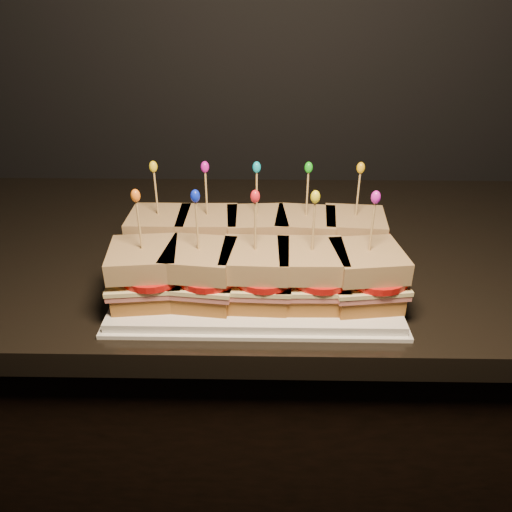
{
  "coord_description": "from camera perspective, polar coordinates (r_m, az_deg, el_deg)",
  "views": [
    {
      "loc": [
        0.43,
        0.89,
        1.31
      ],
      "look_at": [
        0.42,
        1.53,
        0.96
      ],
      "focal_mm": 35.0,
      "sensor_mm": 36.0,
      "label": 1
    }
  ],
  "objects": [
    {
      "name": "cabinet",
      "position": [
        1.19,
        -6.46,
        -18.67
      ],
      "size": [
        2.41,
        0.6,
        0.87
      ],
      "primitive_type": "cube",
      "color": "black",
      "rests_on": "ground"
    },
    {
      "name": "granite_slab",
      "position": [
        0.91,
        -7.99,
        0.91
      ],
      "size": [
        2.45,
        0.64,
        0.04
      ],
      "primitive_type": "cube",
      "color": "black",
      "rests_on": "cabinet"
    },
    {
      "name": "platter",
      "position": [
        0.75,
        0.0,
        -3.09
      ],
      "size": [
        0.39,
        0.24,
        0.02
      ],
      "primitive_type": "cube",
      "color": "white",
      "rests_on": "granite_slab"
    },
    {
      "name": "platter_rim",
      "position": [
        0.75,
        0.0,
        -3.48
      ],
      "size": [
        0.41,
        0.26,
        0.01
      ],
      "primitive_type": "cube",
      "color": "white",
      "rests_on": "granite_slab"
    },
    {
      "name": "sandwich_0_bread_bot",
      "position": [
        0.8,
        -10.68,
        0.46
      ],
      "size": [
        0.09,
        0.09,
        0.02
      ],
      "primitive_type": "cube",
      "rotation": [
        0.0,
        0.0,
        -0.01
      ],
      "color": "brown",
      "rests_on": "platter"
    },
    {
      "name": "sandwich_0_ham",
      "position": [
        0.79,
        -10.78,
        1.48
      ],
      "size": [
        0.1,
        0.09,
        0.01
      ],
      "primitive_type": "cube",
      "rotation": [
        0.0,
        0.0,
        -0.01
      ],
      "color": "#C45D53",
      "rests_on": "sandwich_0_bread_bot"
    },
    {
      "name": "sandwich_0_cheese",
      "position": [
        0.79,
        -10.83,
        1.93
      ],
      "size": [
        0.1,
        0.09,
        0.01
      ],
      "primitive_type": "cube",
      "rotation": [
        0.0,
        0.0,
        -0.01
      ],
      "color": "#F2E39B",
      "rests_on": "sandwich_0_ham"
    },
    {
      "name": "sandwich_0_tomato",
      "position": [
        0.78,
        -10.1,
        2.22
      ],
      "size": [
        0.09,
        0.09,
        0.01
      ],
      "primitive_type": "cylinder",
      "color": "red",
      "rests_on": "sandwich_0_cheese"
    },
    {
      "name": "sandwich_0_bread_top",
      "position": [
        0.78,
        -11.01,
        3.71
      ],
      "size": [
        0.09,
        0.09,
        0.03
      ],
      "primitive_type": "cube",
      "rotation": [
        0.0,
        0.0,
        -0.01
      ],
      "color": "#643311",
      "rests_on": "sandwich_0_tomato"
    },
    {
      "name": "sandwich_0_pick",
      "position": [
        0.76,
        -11.33,
        6.78
      ],
      "size": [
        0.0,
        0.0,
        0.09
      ],
      "primitive_type": "cylinder",
      "color": "tan",
      "rests_on": "sandwich_0_bread_top"
    },
    {
      "name": "sandwich_0_frill",
      "position": [
        0.75,
        -11.66,
        9.98
      ],
      "size": [
        0.01,
        0.01,
        0.02
      ],
      "primitive_type": "ellipsoid",
      "color": "yellow",
      "rests_on": "sandwich_0_pick"
    },
    {
      "name": "sandwich_1_bread_bot",
      "position": [
        0.79,
        -5.36,
        0.42
      ],
      "size": [
        0.09,
        0.09,
        0.02
      ],
      "primitive_type": "cube",
      "rotation": [
        0.0,
        0.0,
        0.02
      ],
      "color": "brown",
      "rests_on": "platter"
    },
    {
      "name": "sandwich_1_ham",
      "position": [
        0.78,
        -5.41,
        1.46
      ],
      "size": [
        0.1,
        0.09,
        0.01
      ],
      "primitive_type": "cube",
      "rotation": [
        0.0,
        0.0,
        0.02
      ],
      "color": "#C45D53",
      "rests_on": "sandwich_1_bread_bot"
    },
    {
      "name": "sandwich_1_cheese",
      "position": [
        0.78,
        -5.44,
        1.91
      ],
      "size": [
        0.1,
        0.1,
        0.01
      ],
      "primitive_type": "cube",
      "rotation": [
        0.0,
        0.0,
        0.02
      ],
      "color": "#F2E39B",
      "rests_on": "sandwich_1_ham"
    },
    {
      "name": "sandwich_1_tomato",
      "position": [
        0.77,
        -4.62,
        2.2
      ],
      "size": [
        0.09,
        0.09,
        0.01
      ],
      "primitive_type": "cylinder",
      "color": "red",
      "rests_on": "sandwich_1_cheese"
    },
    {
      "name": "sandwich_1_bread_top",
      "position": [
        0.77,
        -5.53,
        3.72
      ],
      "size": [
        0.09,
        0.09,
        0.03
      ],
      "primitive_type": "cube",
      "rotation": [
        0.0,
        0.0,
        0.02
      ],
      "color": "#643311",
      "rests_on": "sandwich_1_tomato"
    },
    {
      "name": "sandwich_1_pick",
      "position": [
        0.75,
        -5.69,
        6.84
      ],
      "size": [
        0.0,
        0.0,
        0.09
      ],
      "primitive_type": "cylinder",
      "color": "tan",
      "rests_on": "sandwich_1_bread_top"
    },
    {
      "name": "sandwich_1_frill",
      "position": [
        0.73,
        -5.86,
        10.1
      ],
      "size": [
        0.01,
        0.01,
        0.02
      ],
      "primitive_type": "ellipsoid",
      "color": "#D312AD",
      "rests_on": "sandwich_1_pick"
    },
    {
      "name": "sandwich_2_bread_bot",
      "position": [
        0.79,
        0.07,
        0.37
      ],
      "size": [
        0.09,
        0.09,
        0.02
      ],
      "primitive_type": "cube",
      "rotation": [
        0.0,
        0.0,
        0.08
      ],
      "color": "brown",
      "rests_on": "platter"
    },
    {
      "name": "sandwich_2_ham",
      "position": [
        0.78,
        0.07,
        1.42
      ],
      "size": [
        0.1,
        0.1,
        0.01
      ],
      "primitive_type": "cube",
      "rotation": [
        0.0,
        0.0,
        0.08
      ],
      "color": "#C45D53",
      "rests_on": "sandwich_2_bread_bot"
    },
    {
      "name": "sandwich_2_cheese",
      "position": [
        0.77,
        0.07,
        1.88
      ],
      "size": [
        0.1,
        0.1,
        0.01
      ],
      "primitive_type": "cube",
      "rotation": [
        0.0,
        0.0,
        0.08
      ],
      "color": "#F2E39B",
      "rests_on": "sandwich_2_ham"
    },
    {
      "name": "sandwich_2_tomato",
      "position": [
        0.77,
        0.97,
        2.17
      ],
      "size": [
        0.09,
        0.09,
        0.01
      ],
      "primitive_type": "cylinder",
      "color": "red",
      "rests_on": "sandwich_2_cheese"
    },
    {
      "name": "sandwich_2_bread_top",
      "position": [
        0.76,
        0.08,
        3.69
      ],
      "size": [
        0.1,
        0.1,
        0.03
      ],
      "primitive_type": "cube",
      "rotation": [
        0.0,
        0.0,
        0.08
      ],
      "color": "#643311",
      "rests_on": "sandwich_2_tomato"
    },
    {
      "name": "sandwich_2_pick",
      "position": [
        0.74,
        0.08,
        6.84
      ],
      "size": [
        0.0,
        0.0,
        0.09
      ],
      "primitive_type": "cylinder",
      "color": "tan",
      "rests_on": "sandwich_2_bread_top"
    },
    {
      "name": "sandwich_2_frill",
      "position": [
        0.73,
        0.08,
        10.12
      ],
      "size": [
        0.01,
        0.01,
        0.02
      ],
      "primitive_type": "ellipsoid",
      "color": "#0DA6C2",
      "rests_on": "sandwich_2_pick"
    },
    {
      "name": "sandwich_3_bread_bot",
      "position": [
        0.79,
        5.52,
        0.33
      ],
      "size": [
        0.1,
        0.1,
        0.02
      ],
      "primitive_type": "cube",
      "rotation": [
        0.0,
        0.0,
        -0.11
      ],
      "color": "brown",
      "rests_on": "platter"
    },
    {
      "name": "sandwich_3_ham",
      "position": [
        0.78,
        5.58,
        1.37
      ],
      "size": [
        0.11,
        0.1,
        0.01
      ],
      "primitive_type": "cube",
      "rotation": [
        0.0,
        0.0,
        -0.11
      ],
      "color": "#C45D53",
      "rests_on": "sandwich_3_bread_bot"
    },
    {
      "name": "sandwich_3_cheese",
      "position": [
        0.78,
        5.6,
        1.82
      ],
      "size": [
        0.11,
        0.1,
        0.01
      ],
      "primitive_type": "cube",
      "rotation": [
        0.0,
        0.0,
        -0.11
      ],
      "color": "#F2E39B",
      "rests_on": "sandwich_3_ham"
    },
    {
      "name": "sandwich_3_tomato",
      "position": [
        0.77,
        6.55,
        2.11
      ],
      "size": [
        0.09,
        0.09,
        0.01
      ],
      "primitive_type": "cylinder",
      "color": "red",
      "rests_on": "sandwich_3_cheese"
    },
    {
      "name": "sandwich_3_bread_top",
      "position": [
        0.77,
        5.69,
        3.63
      ],
      "size": [
        0.1,
        0.1,
        0.03
      ],
      "primitive_type": "cube",
      "rotation": [
        0.0,
        0.0,
        -0.11
      ],
      "color": "#643311",
      "rests_on": "sandwich_3_tomato"
    },
    {
      "name": "sandwich_3_pick",
      "position": [
        0.75,
        5.86,
        6.77
      ],
      "size": [
        0.0,
        0.0,
        0.09
      ],
      "primitive_type": "cylinder",
      "color": "tan",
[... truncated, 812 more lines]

